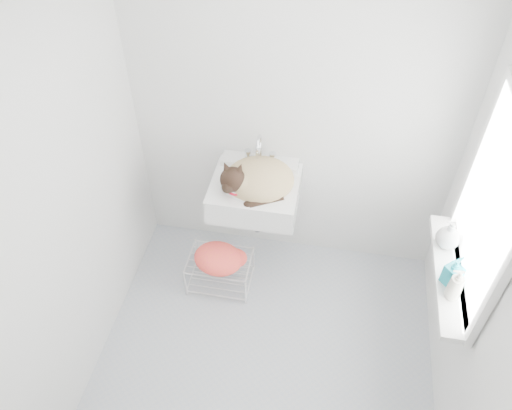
% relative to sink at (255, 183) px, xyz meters
% --- Properties ---
extents(floor, '(2.20, 2.00, 0.02)m').
position_rel_sink_xyz_m(floor, '(0.21, -0.74, -0.85)').
color(floor, '#A8ACB1').
rests_on(floor, ground).
extents(back_wall, '(2.20, 0.02, 2.50)m').
position_rel_sink_xyz_m(back_wall, '(0.21, 0.26, 0.40)').
color(back_wall, silver).
rests_on(back_wall, ground).
extents(right_wall, '(0.02, 2.00, 2.50)m').
position_rel_sink_xyz_m(right_wall, '(1.31, -0.74, 0.40)').
color(right_wall, silver).
rests_on(right_wall, ground).
extents(left_wall, '(0.02, 2.00, 2.50)m').
position_rel_sink_xyz_m(left_wall, '(-0.89, -0.74, 0.40)').
color(left_wall, silver).
rests_on(left_wall, ground).
extents(window_glass, '(0.01, 0.80, 1.00)m').
position_rel_sink_xyz_m(window_glass, '(1.30, -0.54, 0.50)').
color(window_glass, white).
rests_on(window_glass, right_wall).
extents(window_frame, '(0.04, 0.90, 1.10)m').
position_rel_sink_xyz_m(window_frame, '(1.28, -0.54, 0.50)').
color(window_frame, white).
rests_on(window_frame, right_wall).
extents(windowsill, '(0.16, 0.88, 0.04)m').
position_rel_sink_xyz_m(windowsill, '(1.22, -0.54, -0.02)').
color(windowsill, white).
rests_on(windowsill, right_wall).
extents(sink, '(0.59, 0.51, 0.24)m').
position_rel_sink_xyz_m(sink, '(0.00, 0.00, 0.00)').
color(sink, white).
rests_on(sink, back_wall).
extents(faucet, '(0.21, 0.15, 0.21)m').
position_rel_sink_xyz_m(faucet, '(0.00, 0.18, 0.14)').
color(faucet, silver).
rests_on(faucet, sink).
extents(cat, '(0.54, 0.48, 0.31)m').
position_rel_sink_xyz_m(cat, '(0.01, -0.02, 0.04)').
color(cat, tan).
rests_on(cat, sink).
extents(wire_rack, '(0.45, 0.31, 0.27)m').
position_rel_sink_xyz_m(wire_rack, '(-0.22, -0.23, -0.70)').
color(wire_rack, silver).
rests_on(wire_rack, floor).
extents(towel, '(0.40, 0.31, 0.15)m').
position_rel_sink_xyz_m(towel, '(-0.21, -0.28, -0.55)').
color(towel, orange).
rests_on(towel, wire_rack).
extents(bottle_a, '(0.07, 0.07, 0.18)m').
position_rel_sink_xyz_m(bottle_a, '(1.21, -0.72, 0.00)').
color(bottle_a, beige).
rests_on(bottle_a, windowsill).
extents(bottle_b, '(0.12, 0.12, 0.19)m').
position_rel_sink_xyz_m(bottle_b, '(1.21, -0.62, 0.00)').
color(bottle_b, teal).
rests_on(bottle_b, windowsill).
extents(bottle_c, '(0.19, 0.19, 0.18)m').
position_rel_sink_xyz_m(bottle_c, '(1.21, -0.34, 0.00)').
color(bottle_c, '#BDBDBD').
rests_on(bottle_c, windowsill).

